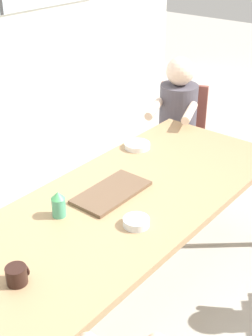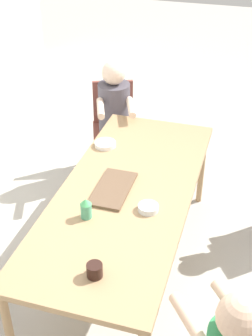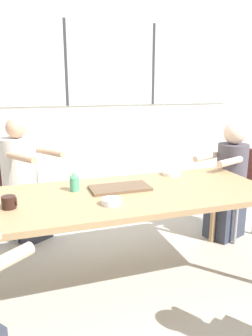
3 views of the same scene
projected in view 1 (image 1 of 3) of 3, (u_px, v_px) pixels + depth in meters
ground_plane at (126, 299)px, 2.83m from camera, size 16.00×16.00×0.00m
dining_table at (126, 206)px, 2.51m from camera, size 2.10×0.87×0.73m
chair_for_woman_green_shirt at (180, 129)px, 3.81m from camera, size 0.52×0.52×0.86m
person_woman_green_shirt at (176, 136)px, 3.67m from camera, size 0.59×0.46×1.14m
food_tray_dark at (111, 192)px, 2.51m from camera, size 0.44×0.22×0.02m
coffee_mug at (17, 275)px, 1.89m from camera, size 0.09×0.09×0.08m
sippy_cup at (59, 204)px, 2.30m from camera, size 0.07×0.07×0.14m
bowl_white_shallow at (136, 222)px, 2.25m from camera, size 0.13×0.13×0.04m
bowl_cereal at (137, 145)px, 3.00m from camera, size 0.16×0.16×0.03m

